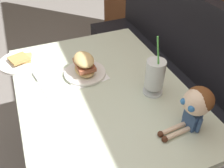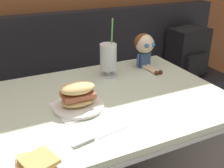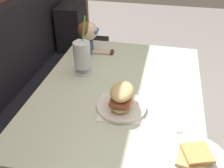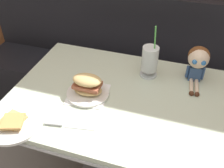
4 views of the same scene
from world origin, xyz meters
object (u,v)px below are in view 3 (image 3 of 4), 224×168
object	(u,v)px
butter_knife	(176,121)
seated_doll	(89,33)
toast_plate	(193,159)
sandwich_plate	(122,100)
milkshake_glass	(82,56)
backpack	(73,25)

from	to	relation	value
butter_knife	seated_doll	bearing A→B (deg)	44.50
toast_plate	sandwich_plate	xyz separation A→B (m)	(0.24, 0.30, 0.03)
toast_plate	milkshake_glass	world-z (taller)	milkshake_glass
toast_plate	backpack	xyz separation A→B (m)	(1.39, 0.94, -0.09)
toast_plate	milkshake_glass	distance (m)	0.76
sandwich_plate	backpack	distance (m)	1.32
seated_doll	backpack	size ratio (longest dim) A/B	0.55
backpack	seated_doll	bearing A→B (deg)	-151.73
milkshake_glass	seated_doll	distance (m)	0.25
milkshake_glass	seated_doll	world-z (taller)	milkshake_glass
milkshake_glass	butter_knife	world-z (taller)	milkshake_glass
seated_doll	toast_plate	bearing A→B (deg)	-141.41
toast_plate	butter_knife	world-z (taller)	toast_plate
butter_knife	toast_plate	bearing A→B (deg)	-163.23
seated_doll	backpack	world-z (taller)	seated_doll
butter_knife	sandwich_plate	bearing A→B (deg)	81.37
butter_knife	backpack	size ratio (longest dim) A/B	0.58
toast_plate	seated_doll	distance (m)	0.97
sandwich_plate	butter_knife	world-z (taller)	sandwich_plate
milkshake_glass	backpack	distance (m)	0.98
seated_doll	butter_knife	bearing A→B (deg)	-135.50
butter_knife	seated_doll	xyz separation A→B (m)	(0.55, 0.54, 0.12)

